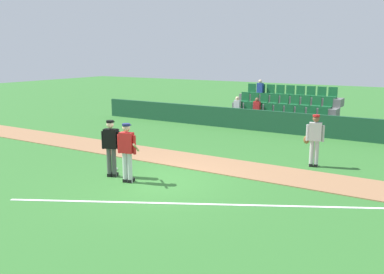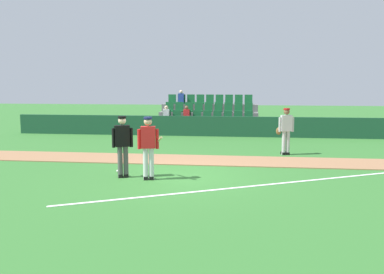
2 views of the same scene
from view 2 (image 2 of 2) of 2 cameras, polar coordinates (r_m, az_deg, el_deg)
name	(u,v)px [view 2 (image 2 of 2)]	position (r m, az deg, el deg)	size (l,w,h in m)	color
ground_plane	(176,176)	(11.83, -2.26, -5.51)	(80.00, 80.00, 0.00)	#33702D
infield_dirt_path	(188,160)	(14.24, -0.61, -3.21)	(28.00, 1.87, 0.03)	#9E704C
foul_line_chalk	(283,183)	(11.25, 12.67, -6.35)	(12.00, 0.10, 0.01)	white
dugout_fence	(205,126)	(20.70, 1.87, 1.53)	(20.00, 0.16, 1.02)	#19472D
stadium_bleachers	(208,121)	(22.54, 2.27, 2.27)	(5.55, 2.95, 2.30)	slate
batter_red_jersey	(148,146)	(11.26, -6.14, -1.20)	(0.73, 0.72, 1.76)	silver
umpire_home_plate	(123,143)	(11.66, -9.74, -0.81)	(0.56, 0.41, 1.76)	#4C4C4C
runner_grey_jersey	(286,129)	(15.58, 13.04, 1.04)	(0.67, 0.36, 1.76)	#B2B2B2
baseball	(117,171)	(12.51, -10.43, -4.74)	(0.07, 0.07, 0.07)	white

